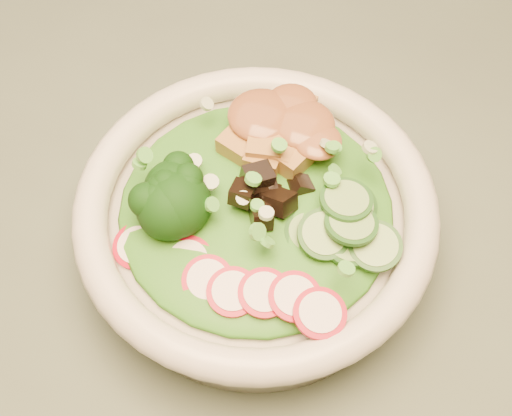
% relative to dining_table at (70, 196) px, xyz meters
% --- Properties ---
extents(floor, '(4.00, 4.00, 0.00)m').
position_rel_dining_table_xyz_m(floor, '(0.00, 0.00, -0.64)').
color(floor, brown).
rests_on(floor, ground).
extents(dining_table, '(1.20, 0.80, 0.75)m').
position_rel_dining_table_xyz_m(dining_table, '(0.00, 0.00, 0.00)').
color(dining_table, black).
rests_on(dining_table, ground).
extents(salad_bowl, '(0.24, 0.24, 0.07)m').
position_rel_dining_table_xyz_m(salad_bowl, '(0.21, -0.03, 0.15)').
color(salad_bowl, silver).
rests_on(salad_bowl, dining_table).
extents(lettuce_bed, '(0.18, 0.18, 0.02)m').
position_rel_dining_table_xyz_m(lettuce_bed, '(0.21, -0.03, 0.17)').
color(lettuce_bed, '#196014').
rests_on(lettuce_bed, salad_bowl).
extents(broccoli_florets, '(0.08, 0.07, 0.04)m').
position_rel_dining_table_xyz_m(broccoli_florets, '(0.16, -0.04, 0.18)').
color(broccoli_florets, black).
rests_on(broccoli_florets, salad_bowl).
extents(radish_slices, '(0.10, 0.04, 0.02)m').
position_rel_dining_table_xyz_m(radish_slices, '(0.23, -0.09, 0.17)').
color(radish_slices, '#A70C21').
rests_on(radish_slices, salad_bowl).
extents(cucumber_slices, '(0.07, 0.07, 0.03)m').
position_rel_dining_table_xyz_m(cucumber_slices, '(0.27, -0.02, 0.18)').
color(cucumber_slices, '#7EB162').
rests_on(cucumber_slices, salad_bowl).
extents(mushroom_heap, '(0.07, 0.07, 0.04)m').
position_rel_dining_table_xyz_m(mushroom_heap, '(0.21, -0.02, 0.18)').
color(mushroom_heap, black).
rests_on(mushroom_heap, salad_bowl).
extents(tofu_cubes, '(0.08, 0.06, 0.03)m').
position_rel_dining_table_xyz_m(tofu_cubes, '(0.20, 0.03, 0.18)').
color(tofu_cubes, '#A97738').
rests_on(tofu_cubes, salad_bowl).
extents(peanut_sauce, '(0.06, 0.05, 0.01)m').
position_rel_dining_table_xyz_m(peanut_sauce, '(0.20, 0.03, 0.19)').
color(peanut_sauce, brown).
rests_on(peanut_sauce, tofu_cubes).
extents(scallion_garnish, '(0.17, 0.17, 0.02)m').
position_rel_dining_table_xyz_m(scallion_garnish, '(0.21, -0.03, 0.19)').
color(scallion_garnish, '#58B640').
rests_on(scallion_garnish, salad_bowl).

